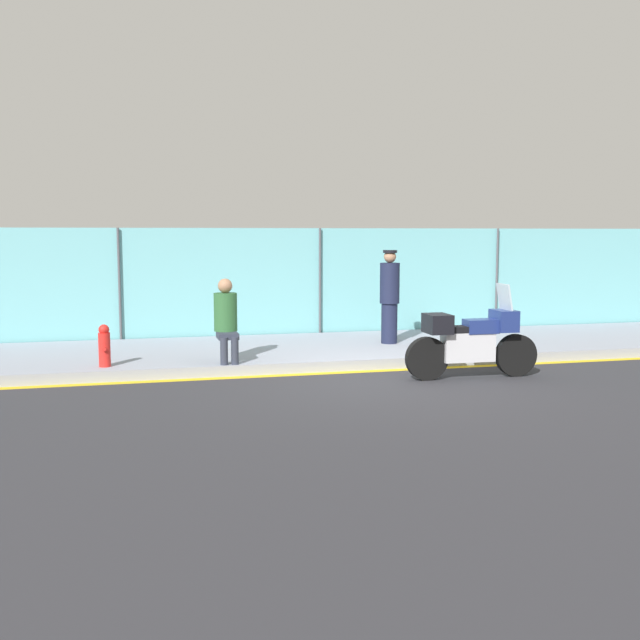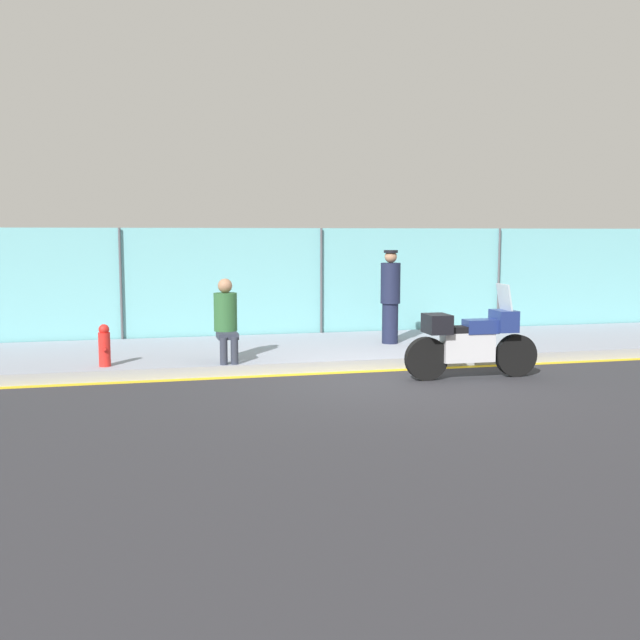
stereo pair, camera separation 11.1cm
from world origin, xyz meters
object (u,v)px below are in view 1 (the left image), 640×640
object	(u,v)px
motorcycle	(471,340)
person_seated_on_curb	(226,316)
fire_hydrant	(104,346)
officer_standing	(390,296)

from	to	relation	value
motorcycle	person_seated_on_curb	xyz separation A→B (m)	(-3.70, 1.53, 0.33)
motorcycle	fire_hydrant	world-z (taller)	motorcycle
officer_standing	fire_hydrant	xyz separation A→B (m)	(-5.26, -1.34, -0.59)
person_seated_on_curb	fire_hydrant	distance (m)	2.00
motorcycle	fire_hydrant	size ratio (longest dim) A/B	3.25
person_seated_on_curb	fire_hydrant	xyz separation A→B (m)	(-1.95, -0.07, -0.42)
fire_hydrant	person_seated_on_curb	bearing A→B (deg)	2.14
motorcycle	fire_hydrant	xyz separation A→B (m)	(-5.65, 1.45, -0.09)
officer_standing	motorcycle	bearing A→B (deg)	-82.12
motorcycle	fire_hydrant	bearing A→B (deg)	167.16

